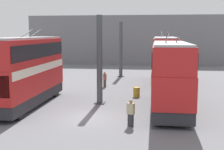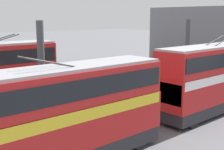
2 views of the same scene
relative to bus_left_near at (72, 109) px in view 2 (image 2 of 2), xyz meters
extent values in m
cylinder|color=#42474C|center=(1.31, 5.23, 0.67)|extent=(0.44, 0.44, 6.73)
cube|color=#333338|center=(1.31, 5.23, -2.66)|extent=(0.79, 0.79, 0.08)
cylinder|color=#42474C|center=(16.34, 5.23, 0.67)|extent=(0.44, 0.44, 6.73)
cube|color=#333338|center=(16.34, 5.23, -2.66)|extent=(0.79, 0.79, 0.08)
cylinder|color=black|center=(3.49, -1.05, -2.22)|extent=(0.95, 0.30, 0.95)
cylinder|color=black|center=(3.49, 1.05, -2.22)|extent=(0.95, 0.30, 0.95)
cube|color=#28282D|center=(-0.01, 0.00, -2.05)|extent=(9.61, 2.45, 0.76)
cube|color=red|center=(-0.01, 0.00, -0.70)|extent=(9.80, 2.50, 1.95)
cube|color=yellow|center=(-0.01, 0.00, 0.01)|extent=(9.51, 2.54, 0.55)
cube|color=red|center=(-0.01, 0.00, 1.09)|extent=(9.71, 2.43, 1.63)
cube|color=black|center=(-0.01, 0.00, 1.18)|extent=(9.41, 2.51, 0.89)
cube|color=#9E9EA3|center=(-0.01, 0.00, 1.98)|extent=(9.61, 2.25, 0.14)
cube|color=black|center=(4.83, 0.00, -0.50)|extent=(0.12, 2.30, 1.25)
cylinder|color=#282828|center=(-1.24, -0.35, 2.34)|extent=(2.35, 0.07, 0.65)
cylinder|color=#282828|center=(-1.24, 0.35, 2.34)|extent=(2.35, 0.07, 0.65)
cylinder|color=black|center=(8.32, -1.05, -2.19)|extent=(1.02, 0.30, 1.02)
cylinder|color=black|center=(8.32, 1.05, -2.19)|extent=(1.02, 0.30, 1.02)
cylinder|color=black|center=(14.68, 1.05, -2.19)|extent=(1.02, 0.30, 1.02)
cube|color=#28282D|center=(11.60, 0.00, -2.03)|extent=(9.17, 2.45, 0.78)
cube|color=red|center=(11.60, 0.00, -0.60)|extent=(9.36, 2.50, 2.07)
cube|color=white|center=(11.60, 0.00, 0.16)|extent=(9.07, 2.54, 0.55)
cube|color=red|center=(11.60, 0.00, 1.28)|extent=(9.26, 2.43, 1.69)
cube|color=black|center=(11.60, 0.00, 1.36)|extent=(8.98, 2.51, 0.93)
cube|color=#9E9EA3|center=(11.60, 0.00, 2.19)|extent=(9.17, 2.25, 0.14)
cube|color=black|center=(6.98, 0.00, -0.40)|extent=(0.12, 2.30, 1.32)
cylinder|color=#282828|center=(12.77, -0.35, 2.55)|extent=(2.35, 0.07, 0.65)
cylinder|color=#282828|center=(12.77, 0.35, 2.55)|extent=(2.35, 0.07, 0.65)
cylinder|color=black|center=(3.26, 9.40, -2.17)|extent=(1.06, 0.30, 1.06)
cylinder|color=black|center=(3.26, 11.50, -2.17)|extent=(1.06, 0.30, 1.06)
cylinder|color=#282828|center=(1.06, 10.10, 2.68)|extent=(2.35, 0.07, 0.65)
cylinder|color=#282828|center=(1.06, 10.80, 2.68)|extent=(2.35, 0.07, 0.65)
cube|color=#473D33|center=(8.57, 6.00, -2.34)|extent=(0.36, 0.31, 0.72)
cube|color=#934C42|center=(8.57, 6.00, -1.67)|extent=(0.48, 0.41, 0.63)
sphere|color=#A37A5B|center=(8.57, 6.00, -1.25)|extent=(0.20, 0.20, 0.20)
cylinder|color=#B28E23|center=(4.21, 2.56, -2.29)|extent=(0.55, 0.55, 0.82)
cylinder|color=#B28E23|center=(4.21, 2.56, -2.29)|extent=(0.58, 0.58, 0.04)
camera|label=1|loc=(-21.88, 1.10, 2.69)|focal=50.00mm
camera|label=2|loc=(-7.90, -11.77, 4.24)|focal=50.00mm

